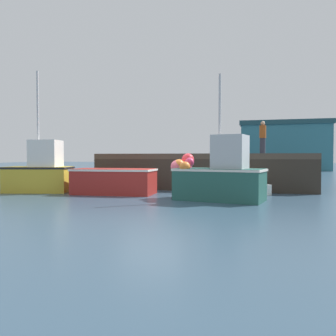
% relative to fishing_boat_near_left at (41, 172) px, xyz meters
% --- Properties ---
extents(ground, '(120.00, 160.00, 0.10)m').
position_rel_fishing_boat_near_left_xyz_m(ground, '(5.27, -0.62, -0.94)').
color(ground, '#334C60').
extents(pier, '(10.19, 8.32, 1.69)m').
position_rel_fishing_boat_near_left_xyz_m(pier, '(6.58, 5.70, 0.54)').
color(pier, '#473D33').
rests_on(pier, ground).
extents(fishing_boat_near_left, '(3.03, 2.06, 5.27)m').
position_rel_fishing_boat_near_left_xyz_m(fishing_boat_near_left, '(0.00, 0.00, 0.00)').
color(fishing_boat_near_left, gold).
rests_on(fishing_boat_near_left, ground).
extents(fishing_boat_near_right, '(3.43, 1.82, 1.05)m').
position_rel_fishing_boat_near_left_xyz_m(fishing_boat_near_right, '(3.44, 0.11, -0.33)').
color(fishing_boat_near_right, maroon).
rests_on(fishing_boat_near_right, ground).
extents(fishing_boat_mid, '(3.51, 2.05, 4.47)m').
position_rel_fishing_boat_near_left_xyz_m(fishing_boat_mid, '(7.90, -0.84, -0.02)').
color(fishing_boat_mid, '#23564C').
rests_on(fishing_boat_mid, ground).
extents(rowboat, '(1.78, 1.25, 0.47)m').
position_rel_fishing_boat_near_left_xyz_m(rowboat, '(8.84, 1.28, -0.67)').
color(rowboat, white).
rests_on(rowboat, ground).
extents(dockworker, '(0.34, 0.34, 1.70)m').
position_rel_fishing_boat_near_left_xyz_m(dockworker, '(9.35, 5.61, 1.66)').
color(dockworker, '#2D3342').
rests_on(dockworker, pier).
extents(warehouse, '(9.82, 6.65, 5.54)m').
position_rel_fishing_boat_near_left_xyz_m(warehouse, '(11.65, 29.69, 1.90)').
color(warehouse, '#2D6B7A').
rests_on(warehouse, ground).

